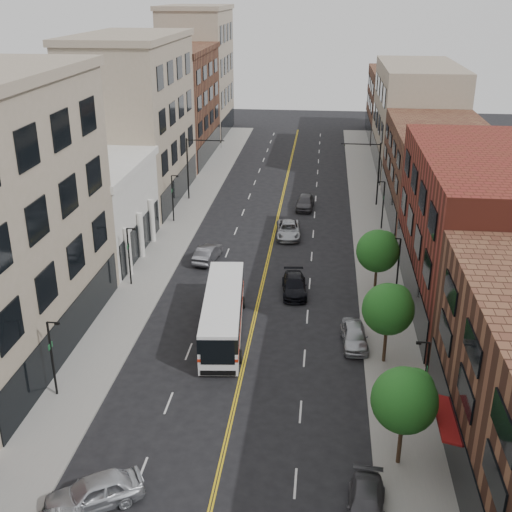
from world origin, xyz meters
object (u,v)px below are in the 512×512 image
(car_angle_a, at_px, (94,492))
(car_lane_a, at_px, (294,285))
(city_bus, at_px, (223,311))
(car_parked_far, at_px, (354,336))
(car_lane_behind, at_px, (208,253))
(car_lane_c, at_px, (305,202))
(car_lane_b, at_px, (288,230))
(car_parked_mid, at_px, (366,506))

(car_angle_a, relative_size, car_lane_a, 0.99)
(city_bus, distance_m, car_parked_far, 9.48)
(city_bus, distance_m, car_lane_behind, 13.61)
(car_angle_a, height_order, car_lane_behind, car_angle_a)
(car_parked_far, bearing_deg, car_lane_c, 94.82)
(car_angle_a, distance_m, car_lane_behind, 30.47)
(city_bus, bearing_deg, car_lane_a, 50.77)
(city_bus, distance_m, car_lane_b, 20.50)
(car_lane_b, bearing_deg, car_parked_mid, -84.75)
(city_bus, height_order, car_parked_mid, city_bus)
(car_angle_a, xyz_separation_m, car_lane_behind, (0.10, 30.46, -0.06))
(city_bus, xyz_separation_m, car_lane_a, (4.78, 7.17, -1.09))
(car_lane_behind, bearing_deg, car_lane_a, 152.31)
(car_parked_mid, xyz_separation_m, car_lane_c, (-4.55, 45.91, 0.15))
(car_parked_mid, relative_size, car_lane_behind, 0.96)
(city_bus, relative_size, car_angle_a, 2.56)
(city_bus, height_order, car_parked_far, city_bus)
(city_bus, xyz_separation_m, car_lane_behind, (-3.50, 13.11, -1.04))
(car_parked_mid, xyz_separation_m, car_lane_b, (-5.90, 36.86, 0.08))
(car_parked_far, xyz_separation_m, car_lane_behind, (-12.90, 13.81, 0.01))
(car_lane_behind, xyz_separation_m, car_lane_c, (8.35, 16.11, 0.03))
(car_parked_far, relative_size, car_lane_c, 0.94)
(car_angle_a, relative_size, car_lane_behind, 1.04)
(car_angle_a, height_order, car_parked_far, car_angle_a)
(car_parked_mid, relative_size, car_lane_a, 0.91)
(car_angle_a, height_order, car_lane_a, car_angle_a)
(car_parked_mid, bearing_deg, car_lane_b, 104.49)
(car_parked_far, height_order, car_lane_behind, car_lane_behind)
(city_bus, height_order, car_lane_a, city_bus)
(car_parked_far, relative_size, car_lane_b, 0.84)
(car_parked_mid, height_order, car_lane_c, car_lane_c)
(car_parked_mid, bearing_deg, car_parked_far, 95.40)
(car_parked_mid, distance_m, car_lane_behind, 32.48)
(car_parked_far, bearing_deg, city_bus, 171.94)
(car_lane_b, bearing_deg, city_bus, -103.69)
(car_parked_mid, bearing_deg, car_angle_a, -171.69)
(car_angle_a, bearing_deg, car_lane_b, 138.99)
(car_parked_mid, height_order, car_lane_behind, car_lane_behind)
(car_angle_a, xyz_separation_m, car_lane_a, (8.38, 24.52, -0.11))
(car_lane_behind, relative_size, car_lane_c, 0.99)
(car_lane_behind, bearing_deg, city_bus, 112.92)
(car_angle_a, relative_size, car_lane_c, 1.03)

